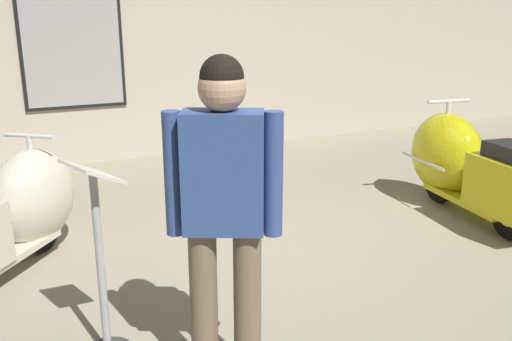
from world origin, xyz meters
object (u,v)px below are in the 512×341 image
(visitor_0, at_px, (224,203))
(scooter_0, at_px, (12,212))
(scooter_1, at_px, (464,164))
(info_stanchion, at_px, (102,279))

(visitor_0, bearing_deg, scooter_0, 53.13)
(scooter_0, relative_size, scooter_1, 0.84)
(scooter_0, bearing_deg, info_stanchion, -124.81)
(scooter_1, bearing_deg, visitor_0, 122.64)
(scooter_0, height_order, scooter_1, scooter_1)
(scooter_1, distance_m, info_stanchion, 3.62)
(visitor_0, relative_size, info_stanchion, 1.48)
(info_stanchion, bearing_deg, scooter_0, 104.35)
(scooter_0, distance_m, scooter_1, 3.95)
(scooter_0, bearing_deg, visitor_0, -114.06)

